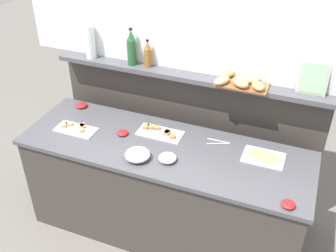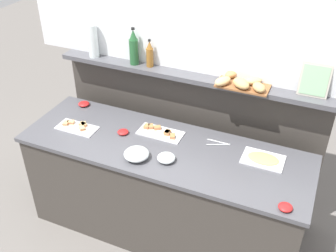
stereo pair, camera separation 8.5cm
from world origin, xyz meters
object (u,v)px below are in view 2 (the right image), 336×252
(vinegar_bottle_amber, at_px, (150,55))
(water_carafe, at_px, (93,41))
(cold_cuts_platter, at_px, (263,159))
(framed_picture, at_px, (315,80))
(serving_tongs, at_px, (219,143))
(sandwich_platter_front, at_px, (160,132))
(sandwich_platter_rear, at_px, (77,127))
(glass_bowl_large, at_px, (166,158))
(condiment_bowl_teal, at_px, (84,104))
(bread_basket, at_px, (242,82))
(condiment_bowl_red, at_px, (123,132))
(wine_bottle_green, at_px, (134,48))
(glass_bowl_medium, at_px, (137,154))
(condiment_bowl_cream, at_px, (285,207))

(vinegar_bottle_amber, bearing_deg, water_carafe, -178.52)
(cold_cuts_platter, bearing_deg, framed_picture, 59.00)
(vinegar_bottle_amber, xyz_separation_m, water_carafe, (-0.53, -0.01, 0.04))
(cold_cuts_platter, bearing_deg, serving_tongs, 169.88)
(sandwich_platter_front, xyz_separation_m, sandwich_platter_rear, (-0.66, -0.20, -0.00))
(glass_bowl_large, bearing_deg, vinegar_bottle_amber, 123.84)
(condiment_bowl_teal, bearing_deg, vinegar_bottle_amber, 19.73)
(sandwich_platter_rear, relative_size, serving_tongs, 1.81)
(serving_tongs, distance_m, bread_basket, 0.50)
(condiment_bowl_red, relative_size, wine_bottle_green, 0.29)
(cold_cuts_platter, bearing_deg, vinegar_bottle_amber, 162.26)
(glass_bowl_medium, relative_size, vinegar_bottle_amber, 0.80)
(sandwich_platter_front, distance_m, sandwich_platter_rear, 0.69)
(framed_picture, bearing_deg, condiment_bowl_cream, -89.04)
(sandwich_platter_front, xyz_separation_m, vinegar_bottle_amber, (-0.24, 0.33, 0.50))
(condiment_bowl_cream, bearing_deg, glass_bowl_large, 170.63)
(sandwich_platter_rear, bearing_deg, water_carafe, 102.20)
(condiment_bowl_teal, xyz_separation_m, wine_bottle_green, (0.43, 0.20, 0.53))
(condiment_bowl_cream, bearing_deg, glass_bowl_medium, 175.40)
(glass_bowl_large, relative_size, vinegar_bottle_amber, 0.57)
(glass_bowl_large, relative_size, glass_bowl_medium, 0.71)
(condiment_bowl_red, bearing_deg, bread_basket, 26.45)
(glass_bowl_medium, xyz_separation_m, framed_picture, (1.09, 0.72, 0.49))
(sandwich_platter_front, xyz_separation_m, condiment_bowl_cream, (1.07, -0.45, 0.00))
(glass_bowl_large, distance_m, glass_bowl_medium, 0.22)
(sandwich_platter_front, height_order, water_carafe, water_carafe)
(condiment_bowl_cream, xyz_separation_m, water_carafe, (-1.85, 0.77, 0.53))
(condiment_bowl_cream, bearing_deg, serving_tongs, 139.73)
(condiment_bowl_cream, relative_size, wine_bottle_green, 0.29)
(vinegar_bottle_amber, height_order, bread_basket, vinegar_bottle_amber)
(sandwich_platter_front, height_order, wine_bottle_green, wine_bottle_green)
(condiment_bowl_teal, bearing_deg, water_carafe, 78.81)
(sandwich_platter_front, bearing_deg, wine_bottle_green, 139.90)
(serving_tongs, bearing_deg, condiment_bowl_teal, 176.67)
(condiment_bowl_cream, bearing_deg, condiment_bowl_red, 166.31)
(bread_basket, xyz_separation_m, water_carafe, (-1.33, 0.03, 0.11))
(glass_bowl_medium, xyz_separation_m, condiment_bowl_red, (-0.25, 0.24, -0.02))
(condiment_bowl_red, bearing_deg, cold_cuts_platter, 5.71)
(glass_bowl_medium, distance_m, bread_basket, 0.96)
(sandwich_platter_front, xyz_separation_m, wine_bottle_green, (-0.38, 0.32, 0.54))
(sandwich_platter_rear, height_order, wine_bottle_green, wine_bottle_green)
(sandwich_platter_front, bearing_deg, framed_picture, 18.56)
(sandwich_platter_rear, bearing_deg, sandwich_platter_front, 17.04)
(condiment_bowl_red, height_order, framed_picture, framed_picture)
(glass_bowl_large, bearing_deg, condiment_bowl_cream, -9.37)
(sandwich_platter_rear, height_order, glass_bowl_medium, glass_bowl_medium)
(glass_bowl_medium, bearing_deg, condiment_bowl_red, 135.87)
(wine_bottle_green, bearing_deg, framed_picture, 1.33)
(cold_cuts_platter, distance_m, condiment_bowl_red, 1.12)
(cold_cuts_platter, distance_m, serving_tongs, 0.36)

